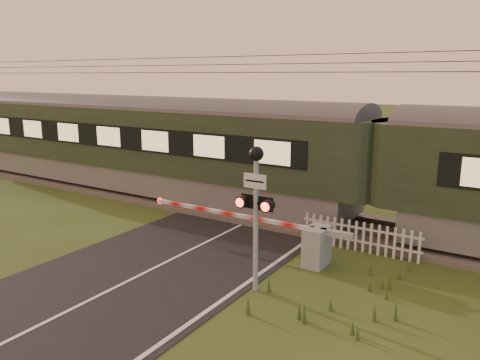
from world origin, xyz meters
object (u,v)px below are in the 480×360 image
Objects in this scene: picket_fence at (360,237)px; train at (381,168)px; crossing_signal at (256,193)px; boom_gate at (306,242)px.

train is at bearing 89.99° from picket_fence.
train is 6.11m from crossing_signal.
crossing_signal is 0.98× the size of picket_fence.
picket_fence is at bearing -90.01° from train.
train is 6.27× the size of boom_gate.
picket_fence is (-0.00, -1.89, -1.87)m from train.
crossing_signal is at bearing -103.17° from train.
train is at bearing 76.83° from crossing_signal.
train reaches higher than crossing_signal.
train reaches higher than picket_fence.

